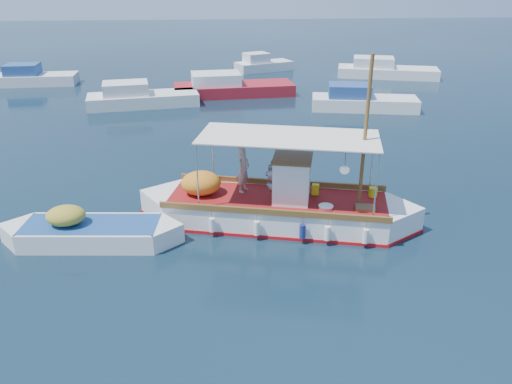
{
  "coord_description": "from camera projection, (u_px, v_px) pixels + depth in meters",
  "views": [
    {
      "loc": [
        -1.89,
        -14.98,
        8.26
      ],
      "look_at": [
        -0.76,
        0.0,
        1.54
      ],
      "focal_mm": 35.0,
      "sensor_mm": 36.0,
      "label": 1
    }
  ],
  "objects": [
    {
      "name": "ground",
      "position": [
        278.0,
        232.0,
        17.14
      ],
      "size": [
        160.0,
        160.0,
        0.0
      ],
      "primitive_type": "plane",
      "color": "black",
      "rests_on": "ground"
    },
    {
      "name": "dinghy",
      "position": [
        90.0,
        234.0,
        16.39
      ],
      "size": [
        6.08,
        2.05,
        1.49
      ],
      "rotation": [
        0.0,
        0.0,
        -0.08
      ],
      "color": "white",
      "rests_on": "ground"
    },
    {
      "name": "bg_boat_nw",
      "position": [
        140.0,
        98.0,
        32.78
      ],
      "size": [
        7.41,
        3.53,
        1.8
      ],
      "rotation": [
        0.0,
        0.0,
        0.16
      ],
      "color": "silver",
      "rests_on": "ground"
    },
    {
      "name": "fishing_caique",
      "position": [
        275.0,
        208.0,
        17.63
      ],
      "size": [
        9.82,
        4.33,
        6.15
      ],
      "rotation": [
        0.0,
        0.0,
        -0.23
      ],
      "color": "white",
      "rests_on": "ground"
    },
    {
      "name": "bg_boat_far_n",
      "position": [
        262.0,
        65.0,
        44.06
      ],
      "size": [
        5.3,
        3.68,
        1.8
      ],
      "rotation": [
        0.0,
        0.0,
        0.38
      ],
      "color": "silver",
      "rests_on": "ground"
    },
    {
      "name": "bg_boat_ne",
      "position": [
        361.0,
        102.0,
        31.96
      ],
      "size": [
        6.92,
        3.32,
        1.8
      ],
      "rotation": [
        0.0,
        0.0,
        -0.18
      ],
      "color": "silver",
      "rests_on": "ground"
    },
    {
      "name": "bg_boat_e",
      "position": [
        384.0,
        71.0,
        41.61
      ],
      "size": [
        8.51,
        4.61,
        1.8
      ],
      "rotation": [
        0.0,
        0.0,
        -0.26
      ],
      "color": "silver",
      "rests_on": "ground"
    },
    {
      "name": "bg_boat_far_w",
      "position": [
        34.0,
        78.0,
        38.84
      ],
      "size": [
        6.19,
        2.59,
        1.8
      ],
      "rotation": [
        0.0,
        0.0,
        0.05
      ],
      "color": "silver",
      "rests_on": "ground"
    },
    {
      "name": "bg_boat_n",
      "position": [
        230.0,
        88.0,
        35.6
      ],
      "size": [
        8.67,
        3.57,
        1.8
      ],
      "rotation": [
        0.0,
        0.0,
        0.09
      ],
      "color": "maroon",
      "rests_on": "ground"
    }
  ]
}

